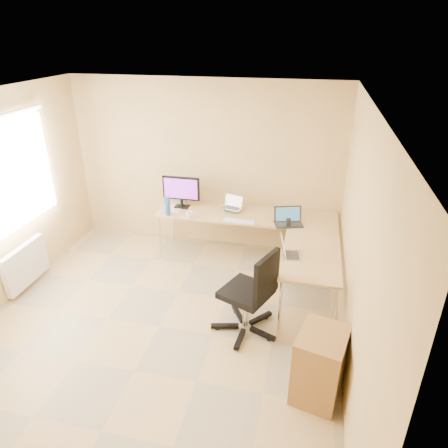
% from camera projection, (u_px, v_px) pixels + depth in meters
% --- Properties ---
extents(floor, '(4.50, 4.50, 0.00)m').
position_uv_depth(floor, '(159.00, 326.00, 4.85)').
color(floor, tan).
rests_on(floor, ground).
extents(ceiling, '(4.50, 4.50, 0.00)m').
position_uv_depth(ceiling, '(139.00, 103.00, 3.71)').
color(ceiling, white).
rests_on(ceiling, ground).
extents(wall_back, '(4.50, 0.00, 4.50)m').
position_uv_depth(wall_back, '(206.00, 166.00, 6.25)').
color(wall_back, tan).
rests_on(wall_back, ground).
extents(wall_front, '(4.50, 0.00, 4.50)m').
position_uv_depth(wall_front, '(2.00, 402.00, 2.30)').
color(wall_front, tan).
rests_on(wall_front, ground).
extents(wall_right, '(0.00, 4.50, 4.50)m').
position_uv_depth(wall_right, '(357.00, 251.00, 3.87)').
color(wall_right, tan).
rests_on(wall_right, ground).
extents(desk_main, '(2.65, 0.70, 0.73)m').
position_uv_depth(desk_main, '(246.00, 236.00, 6.17)').
color(desk_main, tan).
rests_on(desk_main, ground).
extents(desk_return, '(0.70, 1.30, 0.73)m').
position_uv_depth(desk_return, '(309.00, 279.00, 5.10)').
color(desk_return, tan).
rests_on(desk_return, ground).
extents(monitor, '(0.58, 0.19, 0.49)m').
position_uv_depth(monitor, '(181.00, 192.00, 6.13)').
color(monitor, black).
rests_on(monitor, desk_main).
extents(book_stack, '(0.27, 0.33, 0.05)m').
position_uv_depth(book_stack, '(232.00, 207.00, 6.20)').
color(book_stack, '#276A5E').
rests_on(book_stack, desk_main).
extents(laptop_center, '(0.34, 0.29, 0.19)m').
position_uv_depth(laptop_center, '(232.00, 203.00, 6.03)').
color(laptop_center, silver).
rests_on(laptop_center, desk_main).
extents(laptop_black, '(0.45, 0.38, 0.24)m').
position_uv_depth(laptop_black, '(289.00, 217.00, 5.63)').
color(laptop_black, black).
rests_on(laptop_black, desk_main).
extents(keyboard, '(0.45, 0.15, 0.02)m').
position_uv_depth(keyboard, '(239.00, 221.00, 5.75)').
color(keyboard, white).
rests_on(keyboard, desk_main).
extents(mouse, '(0.11, 0.08, 0.03)m').
position_uv_depth(mouse, '(236.00, 221.00, 5.76)').
color(mouse, white).
rests_on(mouse, desk_main).
extents(mug, '(0.11, 0.11, 0.09)m').
position_uv_depth(mug, '(189.00, 214.00, 5.88)').
color(mug, white).
rests_on(mug, desk_main).
extents(cd_stack, '(0.13, 0.13, 0.03)m').
position_uv_depth(cd_stack, '(191.00, 216.00, 5.89)').
color(cd_stack, silver).
rests_on(cd_stack, desk_main).
extents(water_bottle, '(0.09, 0.09, 0.29)m').
position_uv_depth(water_bottle, '(167.00, 206.00, 5.91)').
color(water_bottle, '#2C61B5').
rests_on(water_bottle, desk_main).
extents(papers, '(0.22, 0.30, 0.01)m').
position_uv_depth(papers, '(174.00, 209.00, 6.17)').
color(papers, white).
rests_on(papers, desk_main).
extents(white_box, '(0.23, 0.17, 0.08)m').
position_uv_depth(white_box, '(180.00, 201.00, 6.37)').
color(white_box, beige).
rests_on(white_box, desk_main).
extents(desk_fan, '(0.32, 0.32, 0.32)m').
position_uv_depth(desk_fan, '(182.00, 193.00, 6.32)').
color(desk_fan, white).
rests_on(desk_fan, desk_main).
extents(black_cup, '(0.08, 0.08, 0.12)m').
position_uv_depth(black_cup, '(288.00, 223.00, 5.60)').
color(black_cup, black).
rests_on(black_cup, desk_main).
extents(laptop_return, '(0.35, 0.29, 0.21)m').
position_uv_depth(laptop_return, '(291.00, 248.00, 4.85)').
color(laptop_return, '#B9B9B9').
rests_on(laptop_return, desk_return).
extents(office_chair, '(0.86, 0.86, 1.10)m').
position_uv_depth(office_chair, '(246.00, 294.00, 4.59)').
color(office_chair, black).
rests_on(office_chair, ground).
extents(cabinet, '(0.53, 0.61, 0.72)m').
position_uv_depth(cabinet, '(320.00, 365.00, 3.81)').
color(cabinet, brown).
rests_on(cabinet, ground).
extents(radiator, '(0.09, 0.80, 0.55)m').
position_uv_depth(radiator, '(26.00, 265.00, 5.44)').
color(radiator, white).
rests_on(radiator, ground).
extents(window, '(0.10, 1.80, 1.40)m').
position_uv_depth(window, '(3.00, 180.00, 4.92)').
color(window, white).
rests_on(window, wall_left).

